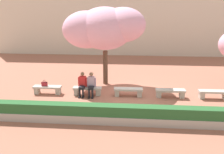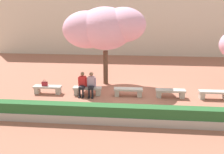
{
  "view_description": "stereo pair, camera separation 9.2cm",
  "coord_description": "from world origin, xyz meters",
  "px_view_note": "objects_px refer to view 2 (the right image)",
  "views": [
    {
      "loc": [
        -0.01,
        -11.0,
        4.55
      ],
      "look_at": [
        -0.89,
        0.2,
        1.0
      ],
      "focal_mm": 35.0,
      "sensor_mm": 36.0,
      "label": 1
    },
    {
      "loc": [
        0.08,
        -10.99,
        4.55
      ],
      "look_at": [
        -0.89,
        0.2,
        1.0
      ],
      "focal_mm": 35.0,
      "sensor_mm": 36.0,
      "label": 2
    }
  ],
  "objects_px": {
    "stone_bench_center": "(128,91)",
    "person_seated_left": "(82,83)",
    "stone_bench_near_west": "(87,90)",
    "stone_bench_east_end": "(214,94)",
    "person_seated_right": "(91,83)",
    "cherry_tree_main": "(105,28)",
    "handbag": "(45,83)",
    "stone_bench_near_east": "(170,92)",
    "stone_bench_west_end": "(48,89)"
  },
  "relations": [
    {
      "from": "stone_bench_center",
      "to": "person_seated_left",
      "type": "height_order",
      "value": "person_seated_left"
    },
    {
      "from": "stone_bench_near_west",
      "to": "stone_bench_east_end",
      "type": "height_order",
      "value": "same"
    },
    {
      "from": "person_seated_right",
      "to": "stone_bench_near_west",
      "type": "bearing_deg",
      "value": 167.56
    },
    {
      "from": "person_seated_right",
      "to": "cherry_tree_main",
      "type": "distance_m",
      "value": 3.43
    },
    {
      "from": "person_seated_right",
      "to": "handbag",
      "type": "xyz_separation_m",
      "value": [
        -2.63,
        0.08,
        -0.12
      ]
    },
    {
      "from": "stone_bench_near_west",
      "to": "person_seated_left",
      "type": "distance_m",
      "value": 0.47
    },
    {
      "from": "stone_bench_near_west",
      "to": "cherry_tree_main",
      "type": "xyz_separation_m",
      "value": [
        0.77,
        1.93,
        3.15
      ]
    },
    {
      "from": "stone_bench_center",
      "to": "stone_bench_east_end",
      "type": "bearing_deg",
      "value": 0.0
    },
    {
      "from": "stone_bench_center",
      "to": "cherry_tree_main",
      "type": "xyz_separation_m",
      "value": [
        -1.47,
        1.93,
        3.15
      ]
    },
    {
      "from": "stone_bench_center",
      "to": "stone_bench_near_east",
      "type": "xyz_separation_m",
      "value": [
        2.23,
        0.0,
        0.0
      ]
    },
    {
      "from": "stone_bench_center",
      "to": "cherry_tree_main",
      "type": "relative_size",
      "value": 0.32
    },
    {
      "from": "stone_bench_near_west",
      "to": "cherry_tree_main",
      "type": "height_order",
      "value": "cherry_tree_main"
    },
    {
      "from": "stone_bench_near_east",
      "to": "stone_bench_east_end",
      "type": "distance_m",
      "value": 2.23
    },
    {
      "from": "stone_bench_west_end",
      "to": "stone_bench_center",
      "type": "xyz_separation_m",
      "value": [
        4.46,
        0.0,
        0.0
      ]
    },
    {
      "from": "stone_bench_near_west",
      "to": "cherry_tree_main",
      "type": "relative_size",
      "value": 0.32
    },
    {
      "from": "stone_bench_west_end",
      "to": "person_seated_right",
      "type": "distance_m",
      "value": 2.51
    },
    {
      "from": "person_seated_left",
      "to": "handbag",
      "type": "distance_m",
      "value": 2.15
    },
    {
      "from": "cherry_tree_main",
      "to": "stone_bench_west_end",
      "type": "bearing_deg",
      "value": -147.19
    },
    {
      "from": "person_seated_left",
      "to": "handbag",
      "type": "relative_size",
      "value": 3.81
    },
    {
      "from": "stone_bench_east_end",
      "to": "cherry_tree_main",
      "type": "xyz_separation_m",
      "value": [
        -5.93,
        1.93,
        3.15
      ]
    },
    {
      "from": "stone_bench_west_end",
      "to": "stone_bench_near_west",
      "type": "bearing_deg",
      "value": 0.0
    },
    {
      "from": "handbag",
      "to": "stone_bench_near_east",
      "type": "bearing_deg",
      "value": -0.24
    },
    {
      "from": "stone_bench_east_end",
      "to": "cherry_tree_main",
      "type": "distance_m",
      "value": 6.99
    },
    {
      "from": "stone_bench_near_east",
      "to": "handbag",
      "type": "bearing_deg",
      "value": 179.76
    },
    {
      "from": "stone_bench_near_east",
      "to": "stone_bench_west_end",
      "type": "bearing_deg",
      "value": 180.0
    },
    {
      "from": "stone_bench_near_west",
      "to": "stone_bench_near_east",
      "type": "distance_m",
      "value": 4.46
    },
    {
      "from": "stone_bench_east_end",
      "to": "stone_bench_center",
      "type": "bearing_deg",
      "value": 180.0
    },
    {
      "from": "person_seated_left",
      "to": "stone_bench_near_east",
      "type": "bearing_deg",
      "value": 0.65
    },
    {
      "from": "person_seated_right",
      "to": "stone_bench_near_east",
      "type": "bearing_deg",
      "value": 0.73
    },
    {
      "from": "stone_bench_center",
      "to": "cherry_tree_main",
      "type": "distance_m",
      "value": 3.97
    },
    {
      "from": "stone_bench_west_end",
      "to": "stone_bench_near_west",
      "type": "xyz_separation_m",
      "value": [
        2.23,
        0.0,
        0.0
      ]
    },
    {
      "from": "handbag",
      "to": "cherry_tree_main",
      "type": "height_order",
      "value": "cherry_tree_main"
    },
    {
      "from": "stone_bench_center",
      "to": "person_seated_right",
      "type": "bearing_deg",
      "value": -178.46
    },
    {
      "from": "person_seated_right",
      "to": "cherry_tree_main",
      "type": "xyz_separation_m",
      "value": [
        0.52,
        1.99,
        2.74
      ]
    },
    {
      "from": "stone_bench_near_east",
      "to": "cherry_tree_main",
      "type": "relative_size",
      "value": 0.32
    },
    {
      "from": "stone_bench_near_west",
      "to": "stone_bench_center",
      "type": "relative_size",
      "value": 1.0
    },
    {
      "from": "stone_bench_west_end",
      "to": "stone_bench_near_west",
      "type": "height_order",
      "value": "same"
    },
    {
      "from": "stone_bench_near_west",
      "to": "stone_bench_near_east",
      "type": "xyz_separation_m",
      "value": [
        4.46,
        0.0,
        0.0
      ]
    },
    {
      "from": "handbag",
      "to": "stone_bench_center",
      "type": "bearing_deg",
      "value": -0.35
    },
    {
      "from": "person_seated_left",
      "to": "person_seated_right",
      "type": "xyz_separation_m",
      "value": [
        0.49,
        -0.0,
        0.0
      ]
    },
    {
      "from": "person_seated_left",
      "to": "handbag",
      "type": "bearing_deg",
      "value": 177.81
    },
    {
      "from": "stone_bench_near_west",
      "to": "person_seated_left",
      "type": "bearing_deg",
      "value": -167.59
    },
    {
      "from": "stone_bench_west_end",
      "to": "stone_bench_near_east",
      "type": "bearing_deg",
      "value": 0.0
    },
    {
      "from": "stone_bench_east_end",
      "to": "cherry_tree_main",
      "type": "height_order",
      "value": "cherry_tree_main"
    },
    {
      "from": "cherry_tree_main",
      "to": "handbag",
      "type": "bearing_deg",
      "value": -148.89
    },
    {
      "from": "stone_bench_east_end",
      "to": "cherry_tree_main",
      "type": "relative_size",
      "value": 0.32
    },
    {
      "from": "cherry_tree_main",
      "to": "person_seated_right",
      "type": "bearing_deg",
      "value": -104.75
    },
    {
      "from": "stone_bench_center",
      "to": "person_seated_right",
      "type": "height_order",
      "value": "person_seated_right"
    },
    {
      "from": "stone_bench_center",
      "to": "person_seated_left",
      "type": "bearing_deg",
      "value": -178.76
    },
    {
      "from": "stone_bench_east_end",
      "to": "handbag",
      "type": "distance_m",
      "value": 9.09
    }
  ]
}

